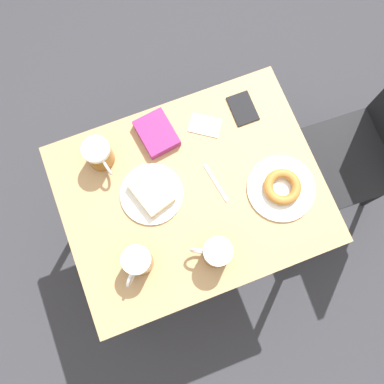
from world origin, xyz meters
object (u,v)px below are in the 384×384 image
object	(u,v)px
beer_mug_left	(138,262)
napkin_folded	(205,125)
chair	(381,143)
blue_pouch	(157,134)
plate_with_cake	(151,193)
beer_mug_center	(99,154)
fork	(216,183)
plate_with_donut	(282,188)
passport_near_edge	(243,108)
beer_mug_right	(215,253)

from	to	relation	value
beer_mug_left	napkin_folded	xyz separation A→B (m)	(-0.39, 0.40, -0.06)
chair	blue_pouch	xyz separation A→B (m)	(-0.29, -0.88, 0.22)
chair	plate_with_cake	distance (m)	1.00
chair	plate_with_cake	xyz separation A→B (m)	(-0.09, -0.98, 0.22)
beer_mug_center	napkin_folded	bearing A→B (deg)	88.49
beer_mug_left	fork	bearing A→B (deg)	116.01
plate_with_donut	napkin_folded	world-z (taller)	plate_with_donut
beer_mug_center	plate_with_cake	bearing A→B (deg)	33.68
plate_with_cake	napkin_folded	distance (m)	0.33
plate_with_donut	passport_near_edge	bearing A→B (deg)	-178.51
plate_with_donut	napkin_folded	size ratio (longest dim) A/B	1.81
passport_near_edge	plate_with_donut	bearing A→B (deg)	1.49
chair	beer_mug_center	bearing A→B (deg)	-101.33
beer_mug_center	napkin_folded	xyz separation A→B (m)	(0.01, 0.40, -0.06)
plate_with_cake	plate_with_donut	bearing A→B (deg)	71.48
beer_mug_left	beer_mug_center	size ratio (longest dim) A/B	0.86
plate_with_cake	passport_near_edge	xyz separation A→B (m)	(-0.19, 0.43, -0.01)
napkin_folded	fork	distance (m)	0.23
plate_with_donut	passport_near_edge	distance (m)	0.34
passport_near_edge	blue_pouch	bearing A→B (deg)	-92.64
plate_with_donut	beer_mug_center	bearing A→B (deg)	-120.63
chair	fork	xyz separation A→B (m)	(-0.04, -0.74, 0.20)
beer_mug_right	napkin_folded	bearing A→B (deg)	162.54
chair	plate_with_donut	bearing A→B (deg)	-80.68
chair	beer_mug_left	distance (m)	1.14
plate_with_donut	napkin_folded	xyz separation A→B (m)	(-0.33, -0.17, -0.01)
beer_mug_right	blue_pouch	size ratio (longest dim) A/B	0.77
blue_pouch	fork	bearing A→B (deg)	28.92
chair	napkin_folded	distance (m)	0.78
plate_with_donut	beer_mug_left	world-z (taller)	beer_mug_left
plate_with_cake	plate_with_donut	size ratio (longest dim) A/B	0.92
fork	chair	bearing A→B (deg)	86.65
chair	beer_mug_center	xyz separation A→B (m)	(-0.28, -1.10, 0.26)
plate_with_cake	fork	world-z (taller)	plate_with_cake
plate_with_donut	passport_near_edge	size ratio (longest dim) A/B	1.96
chair	napkin_folded	bearing A→B (deg)	-108.01
beer_mug_right	blue_pouch	bearing A→B (deg)	-175.76
beer_mug_left	chair	bearing A→B (deg)	96.72
chair	beer_mug_left	size ratio (longest dim) A/B	7.68
beer_mug_right	beer_mug_center	bearing A→B (deg)	-151.46
beer_mug_right	fork	world-z (taller)	beer_mug_right
fork	napkin_folded	bearing A→B (deg)	168.78
plate_with_cake	beer_mug_center	xyz separation A→B (m)	(-0.19, -0.13, 0.04)
chair	beer_mug_right	bearing A→B (deg)	-74.22
plate_with_cake	blue_pouch	world-z (taller)	plate_with_cake
passport_near_edge	napkin_folded	bearing A→B (deg)	-85.67
beer_mug_right	fork	distance (m)	0.27
beer_mug_right	napkin_folded	size ratio (longest dim) A/B	0.96
beer_mug_right	passport_near_edge	xyz separation A→B (m)	(-0.47, 0.30, -0.06)
beer_mug_left	beer_mug_right	distance (m)	0.26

